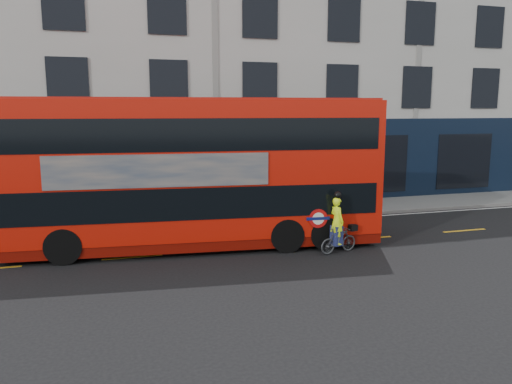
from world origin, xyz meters
name	(u,v)px	position (x,y,z in m)	size (l,w,h in m)	color
ground	(272,260)	(0.00, 0.00, 0.00)	(120.00, 120.00, 0.00)	black
pavement	(224,215)	(0.00, 6.50, 0.06)	(60.00, 3.00, 0.12)	slate
kerb	(233,222)	(0.00, 5.00, 0.07)	(60.00, 0.12, 0.13)	slate
building_terrace	(196,50)	(0.00, 12.94, 7.49)	(50.00, 10.07, 15.00)	beige
road_edge_line	(235,225)	(0.00, 4.70, 0.00)	(58.00, 0.10, 0.01)	silver
lane_dashes	(258,247)	(0.00, 1.50, 0.00)	(58.00, 0.12, 0.01)	gold
bus	(195,172)	(-1.92, 2.19, 2.46)	(12.10, 3.80, 4.80)	red
cyclist	(338,232)	(2.20, 0.16, 0.67)	(1.41, 0.69, 1.97)	#454749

